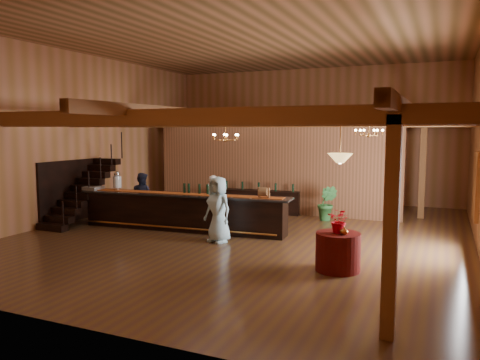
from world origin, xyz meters
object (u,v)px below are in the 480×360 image
at_px(tasting_bar, 183,212).
at_px(pendant_lamp, 340,158).
at_px(bartender, 214,201).
at_px(staff_second, 142,197).
at_px(chandelier_right, 369,132).
at_px(beverage_dispenser, 117,181).
at_px(round_table, 338,252).
at_px(raffle_drum, 264,192).
at_px(chandelier_left, 226,137).
at_px(backbar_shelf, 259,202).
at_px(floor_plant, 327,203).
at_px(guest, 218,209).

height_order(tasting_bar, pendant_lamp, pendant_lamp).
bearing_deg(bartender, staff_second, 26.22).
bearing_deg(chandelier_right, beverage_dispenser, -163.72).
distance_m(round_table, staff_second, 7.61).
xyz_separation_m(raffle_drum, chandelier_right, (2.52, 1.86, 1.64)).
bearing_deg(tasting_bar, round_table, -27.63).
bearing_deg(tasting_bar, chandelier_right, 17.23).
distance_m(beverage_dispenser, chandelier_left, 3.84).
height_order(backbar_shelf, chandelier_right, chandelier_right).
bearing_deg(floor_plant, backbar_shelf, 171.47).
xyz_separation_m(round_table, chandelier_right, (-0.04, 4.17, 2.50)).
xyz_separation_m(tasting_bar, chandelier_left, (1.26, 0.33, 2.23)).
bearing_deg(chandelier_left, floor_plant, 50.66).
xyz_separation_m(raffle_drum, bartender, (-1.90, 0.69, -0.47)).
height_order(chandelier_right, guest, chandelier_right).
height_order(chandelier_right, staff_second, chandelier_right).
height_order(tasting_bar, staff_second, staff_second).
relative_size(chandelier_right, guest, 0.46).
bearing_deg(guest, round_table, -1.45).
height_order(beverage_dispenser, guest, guest).
bearing_deg(staff_second, tasting_bar, 164.84).
xyz_separation_m(beverage_dispenser, staff_second, (0.33, 0.84, -0.59)).
bearing_deg(bartender, round_table, 169.49).
xyz_separation_m(pendant_lamp, floor_plant, (-1.48, 5.34, -1.82)).
distance_m(bartender, guest, 2.00).
relative_size(beverage_dispenser, pendant_lamp, 0.67).
relative_size(round_table, pendant_lamp, 1.05).
xyz_separation_m(staff_second, floor_plant, (5.55, 2.46, -0.21)).
bearing_deg(staff_second, pendant_lamp, 162.63).
bearing_deg(bartender, pendant_lamp, 169.49).
xyz_separation_m(beverage_dispenser, chandelier_left, (3.54, 0.45, 1.40)).
relative_size(chandelier_left, pendant_lamp, 0.89).
height_order(raffle_drum, bartender, bartender).
distance_m(chandelier_right, floor_plant, 2.98).
xyz_separation_m(tasting_bar, pendant_lamp, (5.08, -2.16, 1.85)).
bearing_deg(chandelier_right, staff_second, -169.50).
distance_m(chandelier_right, pendant_lamp, 4.21).
bearing_deg(raffle_drum, pendant_lamp, -42.06).
height_order(beverage_dispenser, floor_plant, beverage_dispenser).
bearing_deg(backbar_shelf, tasting_bar, -113.19).
xyz_separation_m(pendant_lamp, bartender, (-4.46, 3.00, -1.60)).
bearing_deg(beverage_dispenser, chandelier_left, 7.30).
distance_m(beverage_dispenser, chandelier_right, 7.78).
distance_m(raffle_drum, backbar_shelf, 3.82).
height_order(staff_second, floor_plant, staff_second).
bearing_deg(round_table, raffle_drum, 137.94).
xyz_separation_m(round_table, guest, (-3.46, 1.27, 0.47)).
bearing_deg(floor_plant, raffle_drum, -109.64).
bearing_deg(bartender, guest, 143.35).
bearing_deg(backbar_shelf, beverage_dispenser, -139.02).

